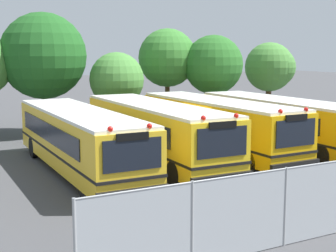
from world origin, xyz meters
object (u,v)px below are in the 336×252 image
(tree_4, at_px, (168,58))
(tree_6, at_px, (272,67))
(tree_3, at_px, (117,79))
(school_bus_3, at_px, (281,121))
(tree_5, at_px, (213,64))
(school_bus_1, at_px, (155,131))
(school_bus_0, at_px, (79,138))
(tree_2, at_px, (40,57))
(school_bus_2, at_px, (217,125))

(tree_4, height_order, tree_6, tree_4)
(tree_3, relative_size, tree_6, 0.88)
(school_bus_3, relative_size, tree_5, 1.87)
(tree_3, bearing_deg, school_bus_1, -100.98)
(school_bus_0, distance_m, tree_6, 19.46)
(tree_5, xyz_separation_m, tree_6, (5.40, 0.58, -0.30))
(school_bus_1, relative_size, tree_3, 2.27)
(school_bus_3, relative_size, tree_4, 1.75)
(tree_2, height_order, tree_6, tree_2)
(school_bus_3, relative_size, tree_6, 2.02)
(school_bus_1, xyz_separation_m, school_bus_3, (7.14, -0.09, -0.06))
(school_bus_1, height_order, tree_2, tree_2)
(school_bus_3, height_order, tree_3, tree_3)
(tree_2, bearing_deg, tree_3, -25.97)
(school_bus_0, xyz_separation_m, school_bus_2, (6.93, 0.28, 0.04))
(school_bus_2, bearing_deg, school_bus_0, 1.89)
(school_bus_1, height_order, school_bus_2, school_bus_1)
(school_bus_2, distance_m, tree_5, 9.60)
(school_bus_2, bearing_deg, tree_2, -59.40)
(school_bus_3, distance_m, tree_5, 8.63)
(school_bus_1, bearing_deg, tree_2, -74.63)
(school_bus_3, xyz_separation_m, tree_5, (1.21, 8.10, 2.70))
(school_bus_0, distance_m, tree_2, 10.64)
(school_bus_2, relative_size, tree_6, 1.96)
(school_bus_2, xyz_separation_m, tree_4, (2.66, 9.83, 3.07))
(school_bus_2, bearing_deg, school_bus_1, 3.25)
(school_bus_0, height_order, tree_4, tree_4)
(tree_3, bearing_deg, tree_4, 23.76)
(school_bus_0, relative_size, school_bus_1, 1.02)
(school_bus_2, height_order, school_bus_3, school_bus_2)
(tree_4, relative_size, tree_5, 1.07)
(school_bus_1, relative_size, tree_5, 1.85)
(school_bus_1, distance_m, school_bus_3, 7.14)
(tree_6, bearing_deg, tree_2, 174.98)
(school_bus_3, xyz_separation_m, tree_2, (-9.61, 10.11, 3.23))
(school_bus_0, relative_size, tree_3, 2.31)
(tree_6, bearing_deg, tree_5, -173.82)
(tree_2, height_order, tree_3, tree_2)
(school_bus_1, distance_m, school_bus_2, 3.43)
(tree_5, distance_m, tree_6, 5.44)
(tree_2, bearing_deg, tree_4, 0.17)
(school_bus_3, xyz_separation_m, tree_3, (-5.58, 8.15, 1.89))
(school_bus_0, bearing_deg, school_bus_3, -179.12)
(school_bus_3, distance_m, tree_2, 14.32)
(school_bus_2, relative_size, school_bus_3, 0.97)
(tree_2, distance_m, tree_5, 11.02)
(tree_4, bearing_deg, tree_2, -179.83)
(school_bus_3, bearing_deg, school_bus_2, -3.76)
(school_bus_2, distance_m, tree_4, 10.64)
(tree_4, xyz_separation_m, tree_5, (2.27, -2.03, -0.42))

